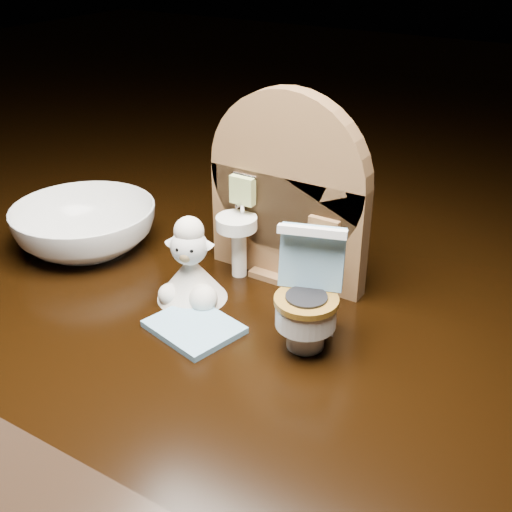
{
  "coord_description": "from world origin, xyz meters",
  "views": [
    {
      "loc": [
        0.22,
        -0.33,
        0.26
      ],
      "look_at": [
        0.01,
        0.01,
        0.05
      ],
      "focal_mm": 45.0,
      "sensor_mm": 36.0,
      "label": 1
    }
  ],
  "objects": [
    {
      "name": "backdrop_panel",
      "position": [
        -0.0,
        0.06,
        0.07
      ],
      "size": [
        0.13,
        0.05,
        0.15
      ],
      "color": "brown",
      "rests_on": "ground"
    },
    {
      "name": "toy_toilet",
      "position": [
        0.06,
        -0.0,
        0.03
      ],
      "size": [
        0.05,
        0.06,
        0.08
      ],
      "rotation": [
        0.0,
        0.0,
        0.32
      ],
      "color": "white",
      "rests_on": "ground"
    },
    {
      "name": "bath_mat",
      "position": [
        -0.02,
        -0.04,
        0.0
      ],
      "size": [
        0.07,
        0.06,
        0.0
      ],
      "primitive_type": "cube",
      "rotation": [
        0.0,
        0.0,
        -0.24
      ],
      "color": "#78AAC9",
      "rests_on": "ground"
    },
    {
      "name": "plush_lamb",
      "position": [
        -0.04,
        -0.0,
        0.02
      ],
      "size": [
        0.05,
        0.05,
        0.07
      ],
      "rotation": [
        0.0,
        0.0,
        0.38
      ],
      "color": "white",
      "rests_on": "ground"
    },
    {
      "name": "toilet_brush",
      "position": [
        0.05,
        0.01,
        0.01
      ],
      "size": [
        0.02,
        0.02,
        0.05
      ],
      "color": "white",
      "rests_on": "ground"
    },
    {
      "name": "ceramic_bowl",
      "position": [
        -0.17,
        0.02,
        0.02
      ],
      "size": [
        0.16,
        0.16,
        0.04
      ],
      "primitive_type": "imported",
      "rotation": [
        0.0,
        0.0,
        -0.36
      ],
      "color": "white",
      "rests_on": "ground"
    }
  ]
}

